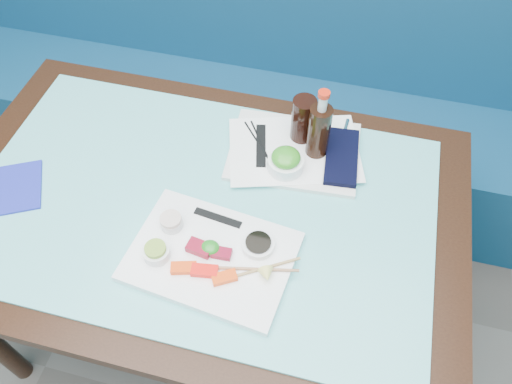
% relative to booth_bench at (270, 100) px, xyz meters
% --- Properties ---
extents(booth_bench, '(3.00, 0.56, 1.17)m').
position_rel_booth_bench_xyz_m(booth_bench, '(0.00, 0.00, 0.00)').
color(booth_bench, navy).
rests_on(booth_bench, ground).
extents(dining_table, '(1.40, 0.90, 0.75)m').
position_rel_booth_bench_xyz_m(dining_table, '(0.00, -0.84, 0.29)').
color(dining_table, black).
rests_on(dining_table, ground).
extents(glass_top, '(1.22, 0.76, 0.01)m').
position_rel_booth_bench_xyz_m(glass_top, '(0.00, -0.84, 0.38)').
color(glass_top, '#61C2C3').
rests_on(glass_top, dining_table).
extents(sashimi_plate, '(0.42, 0.32, 0.02)m').
position_rel_booth_bench_xyz_m(sashimi_plate, '(0.08, -0.99, 0.39)').
color(sashimi_plate, white).
rests_on(sashimi_plate, glass_top).
extents(salmon_left, '(0.07, 0.04, 0.01)m').
position_rel_booth_bench_xyz_m(salmon_left, '(0.03, -1.05, 0.41)').
color(salmon_left, '#FC410A').
rests_on(salmon_left, sashimi_plate).
extents(salmon_mid, '(0.07, 0.04, 0.02)m').
position_rel_booth_bench_xyz_m(salmon_mid, '(0.08, -1.04, 0.41)').
color(salmon_mid, '#FF120A').
rests_on(salmon_mid, sashimi_plate).
extents(salmon_right, '(0.06, 0.05, 0.01)m').
position_rel_booth_bench_xyz_m(salmon_right, '(0.13, -1.05, 0.41)').
color(salmon_right, '#FF450A').
rests_on(salmon_right, sashimi_plate).
extents(tuna_left, '(0.07, 0.05, 0.02)m').
position_rel_booth_bench_xyz_m(tuna_left, '(0.05, -0.99, 0.41)').
color(tuna_left, maroon).
rests_on(tuna_left, sashimi_plate).
extents(tuna_right, '(0.05, 0.03, 0.02)m').
position_rel_booth_bench_xyz_m(tuna_right, '(0.10, -0.99, 0.41)').
color(tuna_right, maroon).
rests_on(tuna_right, sashimi_plate).
extents(seaweed_garnish, '(0.05, 0.05, 0.03)m').
position_rel_booth_bench_xyz_m(seaweed_garnish, '(0.07, -0.98, 0.42)').
color(seaweed_garnish, '#1F7B1C').
rests_on(seaweed_garnish, sashimi_plate).
extents(ramekin_wasabi, '(0.09, 0.09, 0.03)m').
position_rel_booth_bench_xyz_m(ramekin_wasabi, '(-0.05, -1.03, 0.42)').
color(ramekin_wasabi, white).
rests_on(ramekin_wasabi, sashimi_plate).
extents(wasabi_fill, '(0.07, 0.07, 0.01)m').
position_rel_booth_bench_xyz_m(wasabi_fill, '(-0.05, -1.03, 0.44)').
color(wasabi_fill, '#7CA334').
rests_on(wasabi_fill, ramekin_wasabi).
extents(ramekin_ginger, '(0.06, 0.06, 0.02)m').
position_rel_booth_bench_xyz_m(ramekin_ginger, '(-0.04, -0.94, 0.42)').
color(ramekin_ginger, silver).
rests_on(ramekin_ginger, sashimi_plate).
extents(ginger_fill, '(0.07, 0.07, 0.01)m').
position_rel_booth_bench_xyz_m(ginger_fill, '(-0.04, -0.94, 0.43)').
color(ginger_fill, beige).
rests_on(ginger_fill, ramekin_ginger).
extents(soy_dish, '(0.10, 0.10, 0.02)m').
position_rel_booth_bench_xyz_m(soy_dish, '(0.18, -0.94, 0.41)').
color(soy_dish, white).
rests_on(soy_dish, sashimi_plate).
extents(soy_fill, '(0.07, 0.07, 0.01)m').
position_rel_booth_bench_xyz_m(soy_fill, '(0.18, -0.94, 0.42)').
color(soy_fill, black).
rests_on(soy_fill, soy_dish).
extents(lemon_wedge, '(0.05, 0.04, 0.04)m').
position_rel_booth_bench_xyz_m(lemon_wedge, '(0.22, -1.02, 0.42)').
color(lemon_wedge, '#FFF278').
rests_on(lemon_wedge, sashimi_plate).
extents(chopstick_sleeve, '(0.13, 0.04, 0.00)m').
position_rel_booth_bench_xyz_m(chopstick_sleeve, '(0.06, -0.89, 0.41)').
color(chopstick_sleeve, black).
rests_on(chopstick_sleeve, sashimi_plate).
extents(wooden_chopstick_a, '(0.21, 0.05, 0.01)m').
position_rel_booth_bench_xyz_m(wooden_chopstick_a, '(0.19, -1.01, 0.41)').
color(wooden_chopstick_a, '#A16D4B').
rests_on(wooden_chopstick_a, sashimi_plate).
extents(wooden_chopstick_b, '(0.19, 0.12, 0.01)m').
position_rel_booth_bench_xyz_m(wooden_chopstick_b, '(0.20, -1.01, 0.41)').
color(wooden_chopstick_b, '#A8844F').
rests_on(wooden_chopstick_b, sashimi_plate).
extents(serving_tray, '(0.38, 0.30, 0.01)m').
position_rel_booth_bench_xyz_m(serving_tray, '(0.20, -0.61, 0.39)').
color(serving_tray, silver).
rests_on(serving_tray, glass_top).
extents(paper_placemat, '(0.42, 0.35, 0.00)m').
position_rel_booth_bench_xyz_m(paper_placemat, '(0.20, -0.61, 0.40)').
color(paper_placemat, white).
rests_on(paper_placemat, serving_tray).
extents(seaweed_bowl, '(0.12, 0.12, 0.04)m').
position_rel_booth_bench_xyz_m(seaweed_bowl, '(0.19, -0.68, 0.42)').
color(seaweed_bowl, white).
rests_on(seaweed_bowl, serving_tray).
extents(seaweed_salad, '(0.11, 0.11, 0.04)m').
position_rel_booth_bench_xyz_m(seaweed_salad, '(0.19, -0.68, 0.44)').
color(seaweed_salad, '#318B20').
rests_on(seaweed_salad, seaweed_bowl).
extents(cola_glass, '(0.08, 0.08, 0.14)m').
position_rel_booth_bench_xyz_m(cola_glass, '(0.21, -0.55, 0.47)').
color(cola_glass, black).
rests_on(cola_glass, serving_tray).
extents(navy_pouch, '(0.11, 0.21, 0.02)m').
position_rel_booth_bench_xyz_m(navy_pouch, '(0.34, -0.61, 0.40)').
color(navy_pouch, black).
rests_on(navy_pouch, serving_tray).
extents(fork, '(0.02, 0.09, 0.01)m').
position_rel_booth_bench_xyz_m(fork, '(0.33, -0.50, 0.40)').
color(fork, silver).
rests_on(fork, serving_tray).
extents(black_chopstick_a, '(0.13, 0.16, 0.01)m').
position_rel_booth_bench_xyz_m(black_chopstick_a, '(0.11, -0.62, 0.40)').
color(black_chopstick_a, black).
rests_on(black_chopstick_a, serving_tray).
extents(black_chopstick_b, '(0.11, 0.17, 0.01)m').
position_rel_booth_bench_xyz_m(black_chopstick_b, '(0.11, -0.62, 0.40)').
color(black_chopstick_b, black).
rests_on(black_chopstick_b, serving_tray).
extents(tray_sleeve, '(0.07, 0.16, 0.00)m').
position_rel_booth_bench_xyz_m(tray_sleeve, '(0.11, -0.62, 0.40)').
color(tray_sleeve, black).
rests_on(tray_sleeve, serving_tray).
extents(cola_bottle_body, '(0.07, 0.07, 0.18)m').
position_rel_booth_bench_xyz_m(cola_bottle_body, '(0.27, -0.60, 0.47)').
color(cola_bottle_body, black).
rests_on(cola_bottle_body, glass_top).
extents(cola_bottle_neck, '(0.02, 0.02, 0.05)m').
position_rel_booth_bench_xyz_m(cola_bottle_neck, '(0.27, -0.60, 0.58)').
color(cola_bottle_neck, silver).
rests_on(cola_bottle_neck, cola_bottle_body).
extents(cola_bottle_cap, '(0.04, 0.04, 0.01)m').
position_rel_booth_bench_xyz_m(cola_bottle_cap, '(0.27, -0.60, 0.61)').
color(cola_bottle_cap, red).
rests_on(cola_bottle_cap, cola_bottle_neck).
extents(blue_napkin, '(0.23, 0.23, 0.01)m').
position_rel_booth_bench_xyz_m(blue_napkin, '(-0.52, -0.93, 0.39)').
color(blue_napkin, '#1B2499').
rests_on(blue_napkin, glass_top).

